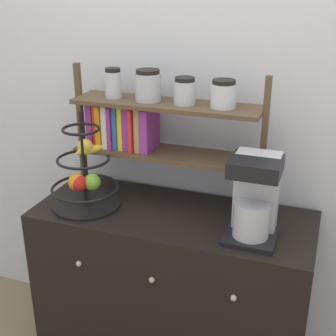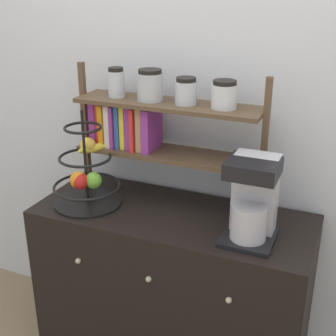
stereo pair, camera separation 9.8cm
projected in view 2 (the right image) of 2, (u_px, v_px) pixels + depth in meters
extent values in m
cube|color=silver|center=(198.00, 80.00, 2.02)|extent=(7.00, 0.05, 2.60)
cube|color=black|center=(172.00, 290.00, 2.13)|extent=(1.19, 0.48, 0.79)
sphere|color=#B2AD8C|center=(78.00, 261.00, 1.96)|extent=(0.02, 0.02, 0.02)
sphere|color=#B2AD8C|center=(149.00, 279.00, 1.84)|extent=(0.02, 0.02, 0.02)
sphere|color=#B2AD8C|center=(229.00, 300.00, 1.72)|extent=(0.02, 0.02, 0.02)
cube|color=black|center=(249.00, 237.00, 1.78)|extent=(0.19, 0.21, 0.02)
cube|color=#B7B7BC|center=(255.00, 192.00, 1.77)|extent=(0.17, 0.09, 0.31)
cylinder|color=#B7B7BC|center=(249.00, 222.00, 1.74)|extent=(0.14, 0.14, 0.14)
cube|color=black|center=(253.00, 168.00, 1.66)|extent=(0.19, 0.17, 0.06)
cylinder|color=black|center=(88.00, 202.00, 2.07)|extent=(0.30, 0.30, 0.01)
cylinder|color=black|center=(85.00, 158.00, 1.99)|extent=(0.01, 0.01, 0.41)
torus|color=black|center=(87.00, 186.00, 2.04)|extent=(0.29, 0.29, 0.01)
torus|color=black|center=(85.00, 158.00, 1.99)|extent=(0.23, 0.23, 0.01)
torus|color=black|center=(83.00, 128.00, 1.93)|extent=(0.16, 0.16, 0.01)
sphere|color=red|center=(80.00, 181.00, 1.99)|extent=(0.07, 0.07, 0.07)
sphere|color=#6BAD33|center=(94.00, 180.00, 2.00)|extent=(0.07, 0.07, 0.07)
sphere|color=orange|center=(79.00, 180.00, 2.00)|extent=(0.08, 0.08, 0.08)
ellipsoid|color=yellow|center=(94.00, 148.00, 2.03)|extent=(0.11, 0.15, 0.04)
sphere|color=gold|center=(88.00, 145.00, 2.02)|extent=(0.07, 0.07, 0.07)
cube|color=brown|center=(85.00, 127.00, 2.14)|extent=(0.02, 0.02, 0.59)
cube|color=brown|center=(264.00, 151.00, 1.84)|extent=(0.02, 0.02, 0.59)
cube|color=brown|center=(168.00, 153.00, 2.02)|extent=(0.80, 0.20, 0.02)
cube|color=brown|center=(168.00, 104.00, 1.93)|extent=(0.80, 0.20, 0.02)
cube|color=#8C338C|center=(99.00, 122.00, 2.10)|extent=(0.03, 0.13, 0.19)
cube|color=red|center=(104.00, 122.00, 2.09)|extent=(0.02, 0.13, 0.19)
cube|color=orange|center=(109.00, 123.00, 2.08)|extent=(0.02, 0.16, 0.19)
cube|color=white|center=(114.00, 124.00, 2.07)|extent=(0.03, 0.14, 0.19)
cube|color=#8C338C|center=(119.00, 124.00, 2.06)|extent=(0.02, 0.16, 0.19)
cube|color=#2D599E|center=(123.00, 125.00, 2.05)|extent=(0.02, 0.14, 0.19)
cube|color=yellow|center=(128.00, 125.00, 2.05)|extent=(0.02, 0.12, 0.19)
cube|color=#8C338C|center=(134.00, 126.00, 2.04)|extent=(0.03, 0.13, 0.19)
cube|color=red|center=(139.00, 127.00, 2.03)|extent=(0.02, 0.16, 0.19)
cube|color=tan|center=(144.00, 128.00, 2.02)|extent=(0.03, 0.13, 0.19)
cube|color=#8C338C|center=(152.00, 128.00, 2.00)|extent=(0.03, 0.15, 0.19)
cylinder|color=silver|center=(116.00, 84.00, 2.00)|extent=(0.07, 0.07, 0.11)
cylinder|color=black|center=(116.00, 69.00, 1.97)|extent=(0.06, 0.06, 0.02)
cylinder|color=#ADB2B7|center=(150.00, 87.00, 1.94)|extent=(0.11, 0.11, 0.11)
cylinder|color=black|center=(150.00, 71.00, 1.91)|extent=(0.10, 0.10, 0.02)
cylinder|color=silver|center=(186.00, 93.00, 1.88)|extent=(0.09, 0.09, 0.09)
cylinder|color=black|center=(186.00, 79.00, 1.86)|extent=(0.08, 0.08, 0.02)
cylinder|color=silver|center=(224.00, 96.00, 1.82)|extent=(0.10, 0.10, 0.09)
cylinder|color=black|center=(225.00, 82.00, 1.80)|extent=(0.09, 0.09, 0.02)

